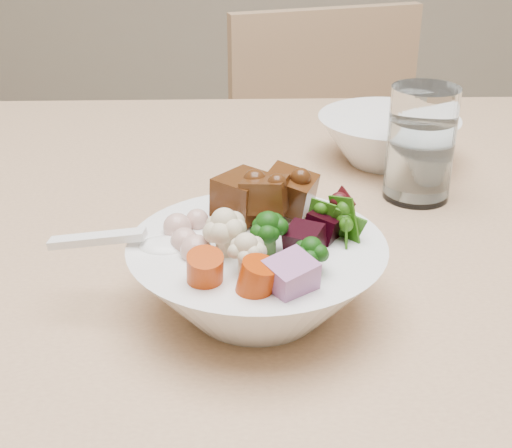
# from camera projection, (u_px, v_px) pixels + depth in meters

# --- Properties ---
(chair_far) EXTENTS (0.53, 0.53, 0.88)m
(chair_far) POSITION_uv_depth(u_px,v_px,m) (341.00, 209.00, 1.47)
(chair_far) COLOR tan
(chair_far) RESTS_ON ground
(food_bowl) EXTENTS (0.21, 0.21, 0.11)m
(food_bowl) POSITION_uv_depth(u_px,v_px,m) (259.00, 271.00, 0.58)
(food_bowl) COLOR white
(food_bowl) RESTS_ON dining_table
(soup_spoon) EXTENTS (0.11, 0.03, 0.02)m
(soup_spoon) POSITION_uv_depth(u_px,v_px,m) (146.00, 245.00, 0.56)
(soup_spoon) COLOR white
(soup_spoon) RESTS_ON food_bowl
(water_glass) EXTENTS (0.07, 0.07, 0.12)m
(water_glass) POSITION_uv_depth(u_px,v_px,m) (420.00, 148.00, 0.77)
(water_glass) COLOR white
(water_glass) RESTS_ON dining_table
(side_bowl) EXTENTS (0.17, 0.17, 0.06)m
(side_bowl) POSITION_uv_depth(u_px,v_px,m) (387.00, 139.00, 0.87)
(side_bowl) COLOR white
(side_bowl) RESTS_ON dining_table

